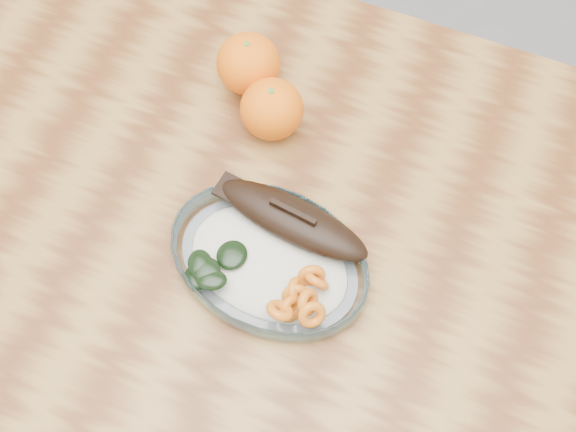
{
  "coord_description": "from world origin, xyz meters",
  "views": [
    {
      "loc": [
        0.26,
        -0.32,
        1.55
      ],
      "look_at": [
        0.12,
        0.03,
        0.77
      ],
      "focal_mm": 45.0,
      "sensor_mm": 36.0,
      "label": 1
    }
  ],
  "objects_px": {
    "orange_right": "(272,109)",
    "dining_table": "(200,244)",
    "plated_meal": "(270,258)",
    "orange_left": "(248,64)"
  },
  "relations": [
    {
      "from": "plated_meal",
      "to": "dining_table",
      "type": "bearing_deg",
      "value": 172.95
    },
    {
      "from": "plated_meal",
      "to": "orange_right",
      "type": "height_order",
      "value": "orange_right"
    },
    {
      "from": "dining_table",
      "to": "orange_left",
      "type": "distance_m",
      "value": 0.25
    },
    {
      "from": "plated_meal",
      "to": "orange_right",
      "type": "relative_size",
      "value": 6.0
    },
    {
      "from": "dining_table",
      "to": "orange_right",
      "type": "relative_size",
      "value": 14.79
    },
    {
      "from": "dining_table",
      "to": "plated_meal",
      "type": "xyz_separation_m",
      "value": [
        0.12,
        -0.03,
        0.12
      ]
    },
    {
      "from": "plated_meal",
      "to": "orange_left",
      "type": "xyz_separation_m",
      "value": [
        -0.13,
        0.23,
        0.02
      ]
    },
    {
      "from": "orange_right",
      "to": "dining_table",
      "type": "bearing_deg",
      "value": -106.11
    },
    {
      "from": "dining_table",
      "to": "orange_right",
      "type": "height_order",
      "value": "orange_right"
    },
    {
      "from": "orange_left",
      "to": "dining_table",
      "type": "bearing_deg",
      "value": -87.13
    }
  ]
}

